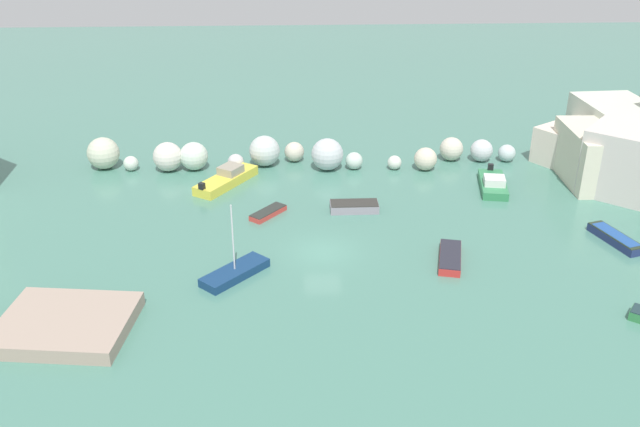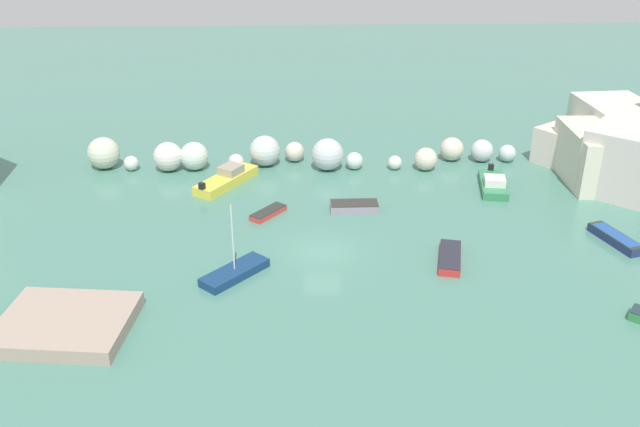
% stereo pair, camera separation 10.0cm
% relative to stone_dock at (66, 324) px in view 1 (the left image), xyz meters
% --- Properties ---
extents(cove_water, '(160.00, 160.00, 0.00)m').
position_rel_stone_dock_xyz_m(cove_water, '(14.55, 8.28, -0.42)').
color(cove_water, '#497E6E').
rests_on(cove_water, ground).
extents(rock_breakwater, '(43.71, 4.35, 2.73)m').
position_rel_stone_dock_xyz_m(rock_breakwater, '(13.32, 23.66, 0.74)').
color(rock_breakwater, beige).
rests_on(rock_breakwater, ground).
extents(stone_dock, '(7.71, 6.65, 0.83)m').
position_rel_stone_dock_xyz_m(stone_dock, '(0.00, 0.00, 0.00)').
color(stone_dock, tan).
rests_on(stone_dock, ground).
extents(moored_boat_0, '(2.79, 3.08, 0.43)m').
position_rel_stone_dock_xyz_m(moored_boat_0, '(10.79, 14.07, -0.20)').
color(moored_boat_0, '#C83C35').
rests_on(moored_boat_0, cove_water).
extents(moored_boat_1, '(2.27, 4.29, 0.56)m').
position_rel_stone_dock_xyz_m(moored_boat_1, '(22.79, 6.68, -0.14)').
color(moored_boat_1, red).
rests_on(moored_boat_1, cove_water).
extents(moored_boat_2, '(4.35, 4.48, 4.94)m').
position_rel_stone_dock_xyz_m(moored_boat_2, '(8.92, 5.38, -0.11)').
color(moored_boat_2, navy).
rests_on(moored_boat_2, cove_water).
extents(moored_boat_3, '(2.42, 4.52, 0.61)m').
position_rel_stone_dock_xyz_m(moored_boat_3, '(34.65, 8.80, -0.09)').
color(moored_boat_3, navy).
rests_on(moored_boat_3, cove_water).
extents(moored_boat_5, '(5.02, 6.32, 1.42)m').
position_rel_stone_dock_xyz_m(moored_boat_5, '(7.30, 20.02, 0.09)').
color(moored_boat_5, yellow).
rests_on(moored_boat_5, cove_water).
extents(moored_boat_6, '(2.79, 5.37, 1.24)m').
position_rel_stone_dock_xyz_m(moored_boat_6, '(28.73, 18.20, 0.02)').
color(moored_boat_6, '#31804E').
rests_on(moored_boat_6, cove_water).
extents(moored_boat_7, '(3.61, 1.52, 0.67)m').
position_rel_stone_dock_xyz_m(moored_boat_7, '(17.23, 14.59, -0.08)').
color(moored_boat_7, gray).
rests_on(moored_boat_7, cove_water).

